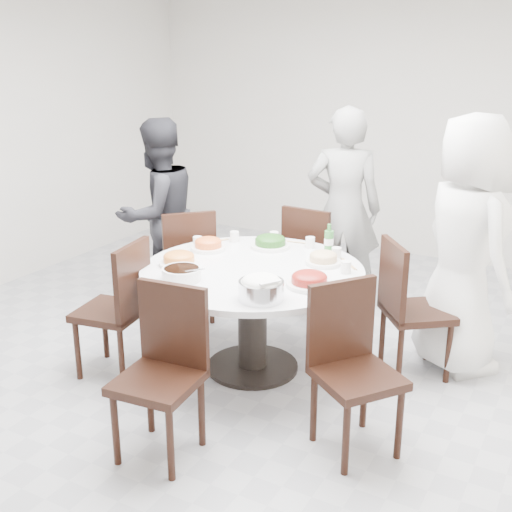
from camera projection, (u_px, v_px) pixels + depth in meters
The scene contains 22 objects.
floor at pixel (273, 364), 4.59m from camera, with size 6.00×6.00×0.01m, color #A6A7AB.
wall_back at pixel (408, 123), 6.64m from camera, with size 6.00×0.01×2.80m, color silver.
dining_table at pixel (252, 319), 4.41m from camera, with size 1.50×1.50×0.75m, color white.
chair_ne at pixel (417, 309), 4.33m from camera, with size 0.42×0.42×0.95m, color black.
chair_n at pixel (315, 260), 5.32m from camera, with size 0.42×0.42×0.95m, color black.
chair_nw at pixel (186, 264), 5.22m from camera, with size 0.42×0.42×0.95m, color black.
chair_sw at pixel (110, 308), 4.34m from camera, with size 0.42×0.42×0.95m, color black.
chair_s at pixel (157, 378), 3.43m from camera, with size 0.42×0.42×0.95m, color black.
chair_se at pixel (358, 373), 3.48m from camera, with size 0.42×0.42×0.95m, color black.
diner_right at pixel (465, 246), 4.31m from camera, with size 0.87×0.56×1.77m, color white.
diner_middle at pixel (344, 210), 5.37m from camera, with size 0.63×0.41×1.72m, color black.
diner_left at pixel (158, 215), 5.42m from camera, with size 0.78×0.61×1.61m, color black.
dish_greens at pixel (270, 243), 4.72m from camera, with size 0.29×0.29×0.07m, color white.
dish_pale at pixel (323, 260), 4.36m from camera, with size 0.24×0.24×0.07m, color white.
dish_orange at pixel (208, 245), 4.67m from camera, with size 0.25×0.25×0.07m, color white.
dish_redbrown at pixel (309, 281), 3.96m from camera, with size 0.29×0.29×0.07m, color white.
dish_tofu at pixel (179, 260), 4.34m from camera, with size 0.27×0.27×0.07m, color white.
rice_bowl at pixel (261, 290), 3.74m from camera, with size 0.27×0.27×0.11m, color silver.
soup_bowl at pixel (182, 274), 4.07m from camera, with size 0.25×0.25×0.08m, color white.
beverage_bottle at pixel (329, 239), 4.54m from camera, with size 0.06×0.06×0.22m, color #2F7732.
tea_cups at pixel (292, 240), 4.77m from camera, with size 0.07×0.07×0.08m, color white.
chopsticks at pixel (294, 241), 4.87m from camera, with size 0.24×0.04×0.01m, color tan, non-canonical shape.
Camera 1 is at (1.89, -3.66, 2.17)m, focal length 45.00 mm.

